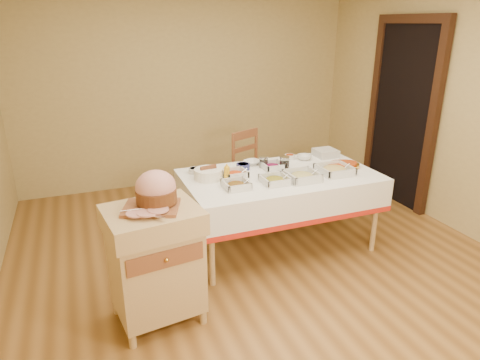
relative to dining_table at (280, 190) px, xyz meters
name	(u,v)px	position (x,y,z in m)	size (l,w,h in m)	color
room_shell	(265,128)	(-0.30, -0.30, 0.70)	(5.00, 5.00, 5.00)	brown
doorway	(403,112)	(1.90, 0.60, 0.51)	(0.09, 1.10, 2.20)	black
dining_table	(280,190)	(0.00, 0.00, 0.00)	(1.82, 1.02, 0.76)	tan
butcher_cart	(155,259)	(-1.33, -0.69, -0.09)	(0.70, 0.61, 0.90)	tan
dining_chair	(254,172)	(0.08, 0.84, -0.10)	(0.56, 0.55, 0.96)	brown
ham_on_board	(155,192)	(-1.29, -0.66, 0.42)	(0.40, 0.38, 0.26)	brown
serving_dish_a	(236,185)	(-0.51, -0.19, 0.19)	(0.22, 0.22, 0.10)	silver
serving_dish_b	(275,180)	(-0.15, -0.20, 0.19)	(0.23, 0.23, 0.10)	silver
serving_dish_c	(302,176)	(0.12, -0.21, 0.20)	(0.28, 0.28, 0.11)	silver
serving_dish_d	(335,170)	(0.49, -0.17, 0.20)	(0.30, 0.30, 0.11)	silver
serving_dish_e	(235,174)	(-0.42, 0.08, 0.19)	(0.22, 0.21, 0.10)	silver
serving_dish_f	(273,166)	(0.00, 0.16, 0.19)	(0.21, 0.20, 0.09)	silver
small_bowl_left	(194,170)	(-0.75, 0.33, 0.19)	(0.11, 0.11, 0.05)	silver
small_bowl_mid	(243,166)	(-0.27, 0.26, 0.19)	(0.13, 0.13, 0.06)	navy
small_bowl_right	(290,157)	(0.30, 0.39, 0.19)	(0.10, 0.10, 0.05)	silver
bowl_white_imported	(252,162)	(-0.13, 0.37, 0.18)	(0.16, 0.16, 0.04)	silver
bowl_small_imported	(304,157)	(0.44, 0.33, 0.19)	(0.15, 0.15, 0.05)	silver
preserve_jar_left	(264,162)	(-0.06, 0.24, 0.21)	(0.09, 0.09, 0.11)	silver
preserve_jar_right	(284,164)	(0.10, 0.12, 0.22)	(0.10, 0.10, 0.13)	silver
mustard_bottle	(227,173)	(-0.53, 0.02, 0.23)	(0.05, 0.05, 0.16)	gold
bread_basket	(209,174)	(-0.67, 0.12, 0.21)	(0.26, 0.26, 0.12)	white
plate_stack	(326,153)	(0.70, 0.34, 0.20)	(0.22, 0.22, 0.08)	silver
brass_platter	(342,165)	(0.66, -0.04, 0.18)	(0.37, 0.27, 0.05)	gold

